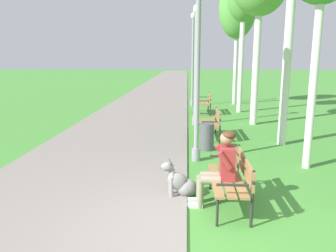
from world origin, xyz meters
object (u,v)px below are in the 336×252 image
at_px(dog_grey, 181,183).
at_px(birch_tree_sixth, 238,9).
at_px(lamp_post_near, 198,54).
at_px(lamp_post_mid, 196,64).
at_px(lamp_post_far, 193,59).
at_px(park_bench_far, 205,102).
at_px(litter_bin, 207,137).
at_px(park_bench_mid, 212,121).
at_px(park_bench_near, 233,176).
at_px(person_seated_on_near_bench, 220,166).

relative_size(dog_grey, birch_tree_sixth, 0.13).
xyz_separation_m(lamp_post_near, birch_tree_sixth, (2.18, 9.71, 2.24)).
bearing_deg(lamp_post_mid, lamp_post_near, -90.83).
relative_size(lamp_post_mid, lamp_post_far, 0.92).
distance_m(park_bench_far, litter_bin, 5.74).
height_order(lamp_post_far, litter_bin, lamp_post_far).
relative_size(park_bench_mid, birch_tree_sixth, 0.24).
bearing_deg(birch_tree_sixth, park_bench_mid, -102.61).
distance_m(park_bench_mid, birch_tree_sixth, 8.73).
bearing_deg(park_bench_mid, birch_tree_sixth, 77.39).
distance_m(lamp_post_mid, lamp_post_far, 4.76).
bearing_deg(park_bench_far, lamp_post_far, 102.54).
xyz_separation_m(park_bench_near, park_bench_mid, (-0.01, 4.62, 0.00)).
distance_m(park_bench_far, lamp_post_near, 6.97).
height_order(person_seated_on_near_bench, lamp_post_near, lamp_post_near).
relative_size(person_seated_on_near_bench, lamp_post_near, 0.26).
bearing_deg(park_bench_far, park_bench_near, -90.12).
distance_m(birch_tree_sixth, litter_bin, 9.95).
bearing_deg(lamp_post_far, park_bench_far, -77.46).
bearing_deg(lamp_post_mid, lamp_post_far, 90.38).
bearing_deg(park_bench_far, birch_tree_sixth, 61.57).
bearing_deg(park_bench_near, lamp_post_mid, 93.99).
distance_m(park_bench_mid, litter_bin, 1.31).
bearing_deg(litter_bin, birch_tree_sixth, 77.89).
bearing_deg(lamp_post_near, birch_tree_sixth, 77.33).
height_order(park_bench_far, litter_bin, park_bench_far).
xyz_separation_m(park_bench_near, lamp_post_near, (-0.52, 2.39, 1.92)).
height_order(lamp_post_mid, lamp_post_far, lamp_post_far).
distance_m(park_bench_mid, dog_grey, 4.39).
bearing_deg(person_seated_on_near_bench, park_bench_near, 0.44).
relative_size(park_bench_mid, lamp_post_near, 0.32).
xyz_separation_m(park_bench_near, birch_tree_sixth, (1.66, 12.10, 4.16)).
bearing_deg(birch_tree_sixth, park_bench_near, -97.82).
height_order(lamp_post_near, litter_bin, lamp_post_near).
xyz_separation_m(park_bench_far, litter_bin, (-0.24, -5.73, -0.16)).
xyz_separation_m(lamp_post_mid, litter_bin, (0.24, -3.28, -1.77)).
height_order(park_bench_mid, park_bench_far, same).
bearing_deg(person_seated_on_near_bench, lamp_post_near, 97.51).
bearing_deg(park_bench_mid, dog_grey, -100.82).
height_order(dog_grey, lamp_post_near, lamp_post_near).
relative_size(park_bench_near, person_seated_on_near_bench, 1.20).
xyz_separation_m(park_bench_mid, dog_grey, (-0.82, -4.31, -0.25)).
height_order(park_bench_mid, lamp_post_mid, lamp_post_mid).
relative_size(park_bench_near, lamp_post_near, 0.32).
height_order(park_bench_near, lamp_post_mid, lamp_post_mid).
bearing_deg(dog_grey, birch_tree_sixth, 78.04).
relative_size(park_bench_far, lamp_post_near, 0.32).
bearing_deg(lamp_post_far, dog_grey, -91.77).
height_order(lamp_post_near, lamp_post_far, lamp_post_near).
relative_size(person_seated_on_near_bench, lamp_post_mid, 0.30).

